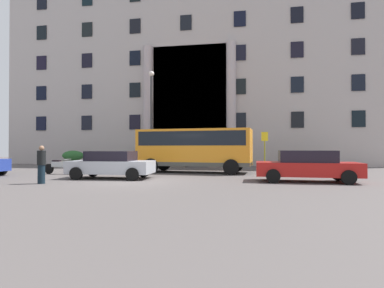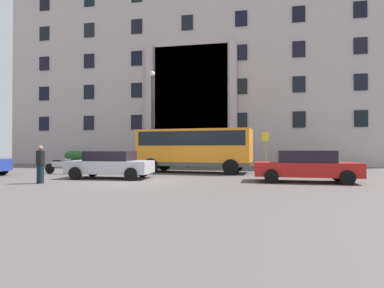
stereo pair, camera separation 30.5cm
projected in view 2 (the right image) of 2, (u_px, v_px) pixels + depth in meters
The scene contains 14 objects.
ground_plane at pixel (132, 183), 14.27m from camera, with size 80.00×64.00×0.12m, color #57504E.
office_building_facade at pixel (196, 77), 31.55m from camera, with size 35.32×9.66×17.66m.
orange_minibus at pixel (195, 147), 19.33m from camera, with size 7.24×3.11×2.70m.
bus_stop_sign at pixel (265, 147), 20.59m from camera, with size 0.44×0.08×2.62m.
hedge_planter_entrance_left at pixel (311, 161), 22.43m from camera, with size 1.88×0.97×1.25m.
hedge_planter_far_east at pixel (75, 159), 26.04m from camera, with size 2.04×0.81×1.32m.
hedge_planter_entrance_right at pixel (221, 159), 24.36m from camera, with size 1.73×0.71×1.42m.
hedge_planter_west at pixel (175, 158), 24.71m from camera, with size 1.83×0.71×1.58m.
hedge_planter_far_west at pixel (130, 159), 25.67m from camera, with size 1.55×0.89×1.24m.
white_taxi_kerbside at pixel (306, 166), 13.96m from camera, with size 4.57×2.03×1.43m.
parked_sedan_second at pixel (111, 164), 15.62m from camera, with size 4.20×2.11×1.39m.
motorcycle_far_end at pixel (59, 166), 18.29m from camera, with size 2.06×0.56×0.89m.
pedestrian_man_red_shirt at pixel (40, 164), 13.42m from camera, with size 0.36×0.36×1.65m.
lamppost_plaza_centre at pixel (152, 111), 23.42m from camera, with size 0.40×0.40×7.41m.
Camera 2 is at (5.39, -13.53, 1.56)m, focal length 28.78 mm.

